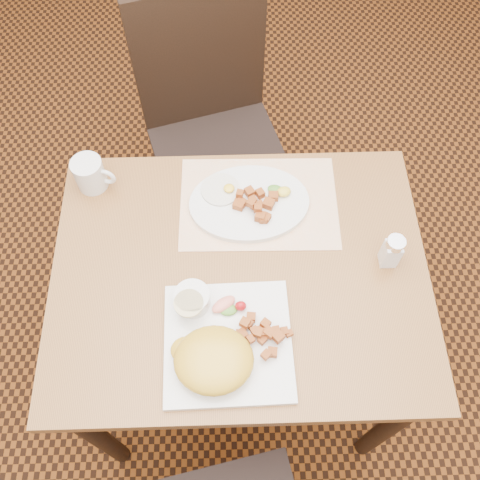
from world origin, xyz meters
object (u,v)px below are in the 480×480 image
plate_oval (249,203)px  plate_square (228,343)px  chair_far (212,123)px  table (240,290)px  coffee_mug (91,174)px  salt_shaker (392,251)px

plate_oval → plate_square: bearing=-99.4°
chair_far → plate_square: bearing=77.1°
table → plate_square: bearing=-100.2°
table → coffee_mug: size_ratio=8.21×
table → plate_oval: plate_oval is taller
plate_square → plate_oval: 0.37m
table → plate_square: 0.22m
plate_square → salt_shaker: salt_shaker is taller
salt_shaker → coffee_mug: bearing=161.2°
chair_far → plate_oval: 0.53m
plate_square → plate_oval: bearing=80.6°
salt_shaker → plate_oval: bearing=152.5°
table → coffee_mug: (-0.37, 0.26, 0.15)m
table → plate_square: (-0.03, -0.18, 0.12)m
table → salt_shaker: 0.39m
plate_oval → coffee_mug: (-0.40, 0.08, 0.03)m
table → plate_square: plate_square is taller
salt_shaker → coffee_mug: (-0.73, 0.25, -0.01)m
table → chair_far: (-0.07, 0.65, -0.10)m
table → chair_far: 0.66m
table → chair_far: chair_far is taller
chair_far → plate_square: (0.04, -0.83, 0.22)m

